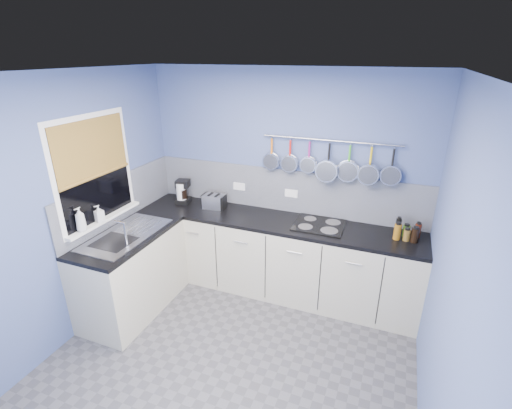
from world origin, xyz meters
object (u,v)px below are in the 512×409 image
Objects in this scene: coffee_maker at (183,192)px; hob at (319,225)px; soap_bottle_a at (80,219)px; canister at (222,201)px; toaster at (214,202)px; soap_bottle_b at (99,213)px; paper_towel at (181,193)px.

coffee_maker is 0.54× the size of hob.
soap_bottle_a is 0.84× the size of coffee_maker.
coffee_maker is at bearing -175.42° from canister.
soap_bottle_a reaches higher than canister.
toaster is at bearing -13.99° from coffee_maker.
soap_bottle_b is at bearing -126.77° from canister.
coffee_maker is (0.00, 0.03, 0.01)m from paper_towel.
soap_bottle_a is at bearing -148.30° from hob.
coffee_maker is at bearing 76.54° from soap_bottle_a.
soap_bottle_b is 1.10m from coffee_maker.
paper_towel is 0.49× the size of hob.
soap_bottle_b reaches higher than canister.
soap_bottle_a is 0.45× the size of hob.
coffee_maker is (0.31, 1.29, -0.13)m from soap_bottle_a.
soap_bottle_a is 0.23m from soap_bottle_b.
paper_towel is 1.80× the size of canister.
soap_bottle_a is at bearing -115.08° from coffee_maker.
hob is at bearing -9.26° from toaster.
soap_bottle_b is 1.20× the size of canister.
soap_bottle_b is at bearing -106.53° from paper_towel.
soap_bottle_a is at bearing -103.61° from paper_towel.
soap_bottle_a is at bearing -90.00° from soap_bottle_b.
soap_bottle_b is at bearing 90.00° from soap_bottle_a.
paper_towel is at bearing -172.57° from canister.
soap_bottle_a reaches higher than coffee_maker.
coffee_maker is 1.72m from hob.
toaster is at bearing 179.12° from hob.
toaster is 0.09m from canister.
toaster is (0.44, -0.02, -0.06)m from coffee_maker.
soap_bottle_a is 1.31m from paper_towel.
toaster is 1.28m from hob.
paper_towel reaches higher than toaster.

